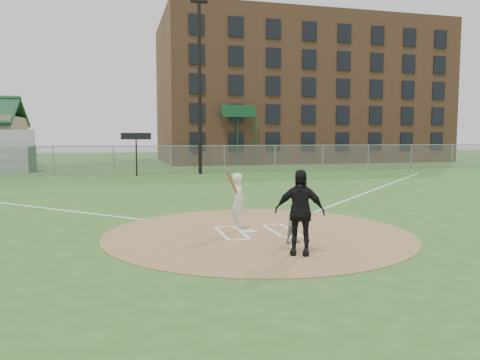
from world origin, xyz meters
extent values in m
plane|color=#2D5C1F|center=(0.00, 0.00, 0.00)|extent=(140.00, 140.00, 0.00)
cylinder|color=#997748|center=(0.00, 0.00, 0.01)|extent=(8.40, 8.40, 0.02)
cube|color=silver|center=(-0.23, 0.21, 0.03)|extent=(0.43, 0.43, 0.03)
cube|color=white|center=(9.00, 9.00, 0.01)|extent=(17.04, 17.04, 0.01)
imported|color=slate|center=(0.52, -1.44, 0.52)|extent=(0.56, 0.48, 0.99)
imported|color=black|center=(0.20, -2.49, 0.98)|extent=(1.21, 0.92, 1.91)
cube|color=white|center=(-1.00, 0.15, 0.03)|extent=(0.08, 1.80, 0.01)
cube|color=white|center=(-0.45, 0.15, 0.03)|extent=(0.08, 1.80, 0.01)
cube|color=white|center=(-0.72, 1.05, 0.03)|extent=(0.62, 0.08, 0.01)
cube|color=white|center=(-0.72, -0.75, 0.03)|extent=(0.62, 0.08, 0.01)
cube|color=white|center=(1.00, 0.15, 0.03)|extent=(0.08, 1.80, 0.01)
cube|color=white|center=(0.45, 0.15, 0.03)|extent=(0.08, 1.80, 0.01)
cube|color=white|center=(0.72, 1.05, 0.03)|extent=(0.62, 0.08, 0.01)
cube|color=white|center=(0.72, -0.75, 0.03)|extent=(0.62, 0.08, 0.01)
imported|color=silver|center=(-0.45, 0.43, 0.83)|extent=(0.48, 0.65, 1.62)
cylinder|color=brown|center=(-0.75, 0.03, 1.45)|extent=(0.45, 0.49, 0.70)
cube|color=slate|center=(0.00, 22.00, 1.00)|extent=(56.00, 0.03, 2.00)
cube|color=gray|center=(0.00, 22.00, 2.00)|extent=(56.00, 0.06, 0.06)
cube|color=gray|center=(0.00, 22.00, 1.00)|extent=(56.08, 0.08, 2.00)
cube|color=#194728|center=(-10.00, 26.20, 1.00)|extent=(0.08, 3.20, 2.00)
cube|color=brown|center=(16.00, 38.00, 7.50)|extent=(30.00, 16.00, 15.00)
cube|color=black|center=(15.90, 29.94, 7.40)|extent=(26.60, 0.10, 12.20)
cube|color=#194728|center=(7.00, 29.34, 4.50)|extent=(3.20, 1.00, 0.15)
cube|color=#194728|center=(7.00, 29.84, 2.25)|extent=(0.12, 0.12, 4.50)
cube|color=#194728|center=(8.50, 28.89, 2.25)|extent=(0.12, 0.12, 4.50)
cube|color=#194728|center=(7.00, 29.34, 5.05)|extent=(3.20, 0.08, 1.00)
cylinder|color=black|center=(2.00, 21.00, 6.00)|extent=(0.26, 0.26, 12.00)
cube|color=black|center=(2.00, 21.00, 12.10)|extent=(1.20, 0.30, 0.25)
cylinder|color=black|center=(-2.50, 20.20, 1.30)|extent=(0.10, 0.10, 2.60)
cube|color=black|center=(-2.50, 20.20, 2.70)|extent=(2.00, 0.10, 0.45)
camera|label=1|loc=(-3.69, -12.15, 2.65)|focal=35.00mm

